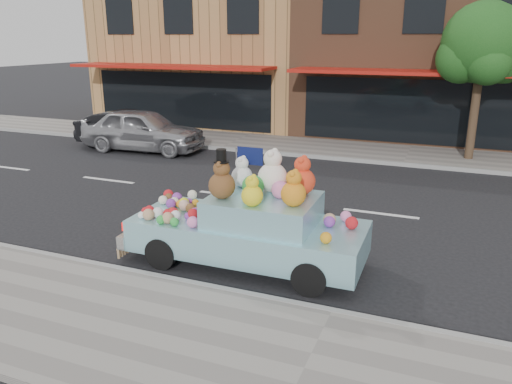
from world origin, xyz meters
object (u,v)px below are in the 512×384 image
at_px(street_tree, 483,50).
at_px(car_silver, 143,130).
at_px(car_dark, 129,130).
at_px(art_car, 250,224).

bearing_deg(street_tree, car_silver, -166.64).
height_order(car_dark, art_car, art_car).
xyz_separation_m(car_silver, car_dark, (-0.81, 0.24, -0.09)).
relative_size(street_tree, art_car, 1.16).
bearing_deg(car_dark, art_car, -131.90).
bearing_deg(car_dark, car_silver, -105.13).
relative_size(car_silver, car_dark, 1.10).
height_order(street_tree, car_dark, street_tree).
bearing_deg(street_tree, art_car, -110.93).
distance_m(car_silver, car_dark, 0.85).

